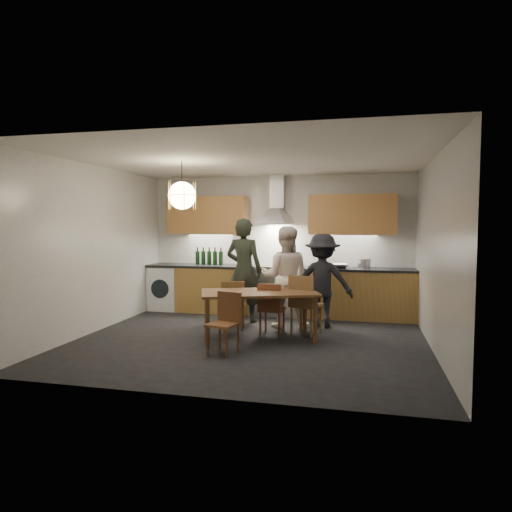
% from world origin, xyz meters
% --- Properties ---
extents(ground, '(5.00, 5.00, 0.00)m').
position_xyz_m(ground, '(0.00, 0.00, 0.00)').
color(ground, black).
rests_on(ground, ground).
extents(room_shell, '(5.02, 4.52, 2.61)m').
position_xyz_m(room_shell, '(0.00, 0.00, 1.71)').
color(room_shell, white).
rests_on(room_shell, ground).
extents(counter_run, '(5.00, 0.62, 0.90)m').
position_xyz_m(counter_run, '(0.02, 1.95, 0.45)').
color(counter_run, '#B98D47').
rests_on(counter_run, ground).
extents(range_stove, '(0.90, 0.60, 0.92)m').
position_xyz_m(range_stove, '(0.00, 1.94, 0.44)').
color(range_stove, silver).
rests_on(range_stove, ground).
extents(wall_fixtures, '(4.30, 0.54, 1.10)m').
position_xyz_m(wall_fixtures, '(0.00, 2.07, 1.87)').
color(wall_fixtures, tan).
rests_on(wall_fixtures, ground).
extents(pendant_lamp, '(0.43, 0.43, 0.70)m').
position_xyz_m(pendant_lamp, '(-1.00, -0.10, 2.10)').
color(pendant_lamp, black).
rests_on(pendant_lamp, ground).
extents(dining_table, '(1.85, 1.35, 0.70)m').
position_xyz_m(dining_table, '(0.11, 0.08, 0.62)').
color(dining_table, brown).
rests_on(dining_table, ground).
extents(chair_back_left, '(0.42, 0.42, 0.79)m').
position_xyz_m(chair_back_left, '(-0.41, 0.53, 0.45)').
color(chair_back_left, brown).
rests_on(chair_back_left, ground).
extents(chair_back_mid, '(0.39, 0.39, 0.80)m').
position_xyz_m(chair_back_mid, '(0.23, 0.33, 0.46)').
color(chair_back_mid, brown).
rests_on(chair_back_mid, ground).
extents(chair_back_right, '(0.53, 0.53, 0.91)m').
position_xyz_m(chair_back_right, '(0.71, 0.50, 0.52)').
color(chair_back_right, brown).
rests_on(chair_back_right, ground).
extents(chair_front, '(0.44, 0.44, 0.79)m').
position_xyz_m(chair_front, '(-0.16, -0.69, 0.45)').
color(chair_front, brown).
rests_on(chair_front, ground).
extents(person_left, '(0.71, 0.52, 1.79)m').
position_xyz_m(person_left, '(-0.42, 1.21, 0.89)').
color(person_left, black).
rests_on(person_left, ground).
extents(person_mid, '(0.85, 0.69, 1.65)m').
position_xyz_m(person_mid, '(0.34, 0.97, 0.83)').
color(person_mid, silver).
rests_on(person_mid, ground).
extents(person_right, '(1.01, 0.60, 1.53)m').
position_xyz_m(person_right, '(0.94, 1.09, 0.77)').
color(person_right, black).
rests_on(person_right, ground).
extents(mixing_bowl, '(0.35, 0.35, 0.08)m').
position_xyz_m(mixing_bowl, '(1.18, 1.89, 0.94)').
color(mixing_bowl, '#B6B6BA').
rests_on(mixing_bowl, counter_run).
extents(stock_pot, '(0.25, 0.25, 0.16)m').
position_xyz_m(stock_pot, '(1.60, 1.99, 0.98)').
color(stock_pot, '#ABABAF').
rests_on(stock_pot, counter_run).
extents(wine_bottles, '(0.56, 0.08, 0.34)m').
position_xyz_m(wine_bottles, '(-1.32, 2.00, 1.07)').
color(wine_bottles, black).
rests_on(wine_bottles, counter_run).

